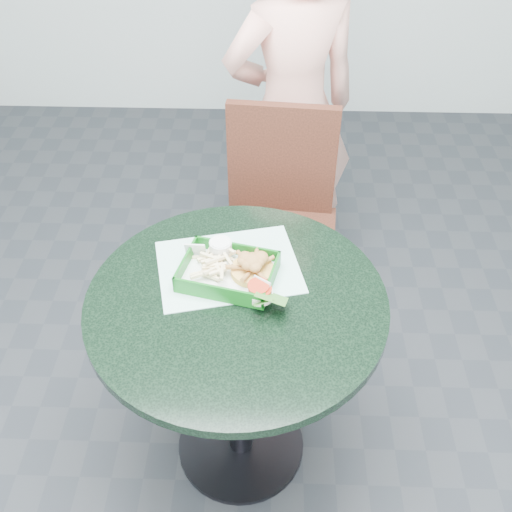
{
  "coord_description": "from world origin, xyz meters",
  "views": [
    {
      "loc": [
        0.09,
        -1.15,
        1.96
      ],
      "look_at": [
        0.05,
        0.1,
        0.84
      ],
      "focal_mm": 42.0,
      "sensor_mm": 36.0,
      "label": 1
    }
  ],
  "objects_px": {
    "crab_sandwich": "(251,266)",
    "sauce_ramekin": "(214,253)",
    "cafe_table": "(238,342)",
    "diner_person": "(292,107)",
    "food_basket": "(228,280)",
    "dining_chair": "(281,210)"
  },
  "relations": [
    {
      "from": "crab_sandwich",
      "to": "sauce_ramekin",
      "type": "bearing_deg",
      "value": 155.85
    },
    {
      "from": "dining_chair",
      "to": "cafe_table",
      "type": "bearing_deg",
      "value": -95.0
    },
    {
      "from": "dining_chair",
      "to": "food_basket",
      "type": "height_order",
      "value": "dining_chair"
    },
    {
      "from": "diner_person",
      "to": "sauce_ramekin",
      "type": "height_order",
      "value": "diner_person"
    },
    {
      "from": "cafe_table",
      "to": "diner_person",
      "type": "xyz_separation_m",
      "value": [
        0.17,
        1.04,
        0.22
      ]
    },
    {
      "from": "cafe_table",
      "to": "sauce_ramekin",
      "type": "bearing_deg",
      "value": 116.07
    },
    {
      "from": "food_basket",
      "to": "diner_person",
      "type": "bearing_deg",
      "value": 78.63
    },
    {
      "from": "dining_chair",
      "to": "diner_person",
      "type": "height_order",
      "value": "diner_person"
    },
    {
      "from": "crab_sandwich",
      "to": "diner_person",
      "type": "bearing_deg",
      "value": 82.17
    },
    {
      "from": "sauce_ramekin",
      "to": "crab_sandwich",
      "type": "bearing_deg",
      "value": -24.15
    },
    {
      "from": "dining_chair",
      "to": "diner_person",
      "type": "relative_size",
      "value": 0.58
    },
    {
      "from": "cafe_table",
      "to": "diner_person",
      "type": "relative_size",
      "value": 0.53
    },
    {
      "from": "food_basket",
      "to": "sauce_ramekin",
      "type": "height_order",
      "value": "sauce_ramekin"
    },
    {
      "from": "cafe_table",
      "to": "sauce_ramekin",
      "type": "distance_m",
      "value": 0.28
    },
    {
      "from": "dining_chair",
      "to": "diner_person",
      "type": "distance_m",
      "value": 0.43
    },
    {
      "from": "diner_person",
      "to": "crab_sandwich",
      "type": "distance_m",
      "value": 0.95
    },
    {
      "from": "dining_chair",
      "to": "food_basket",
      "type": "relative_size",
      "value": 3.57
    },
    {
      "from": "diner_person",
      "to": "sauce_ramekin",
      "type": "bearing_deg",
      "value": 55.8
    },
    {
      "from": "diner_person",
      "to": "food_basket",
      "type": "xyz_separation_m",
      "value": [
        -0.19,
        -0.96,
        -0.03
      ]
    },
    {
      "from": "crab_sandwich",
      "to": "cafe_table",
      "type": "bearing_deg",
      "value": -110.71
    },
    {
      "from": "cafe_table",
      "to": "sauce_ramekin",
      "type": "relative_size",
      "value": 12.7
    },
    {
      "from": "sauce_ramekin",
      "to": "cafe_table",
      "type": "bearing_deg",
      "value": -63.93
    }
  ]
}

